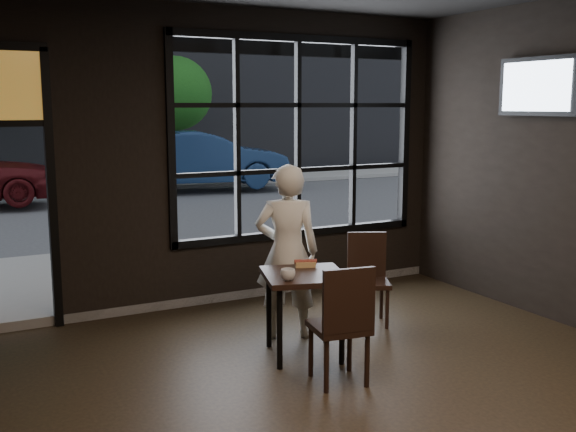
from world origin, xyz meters
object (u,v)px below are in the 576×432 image
man (287,252)px  navy_car (202,160)px  cafe_table (304,314)px  chair_near (339,323)px

man → navy_car: man is taller
cafe_table → navy_car: size_ratio=0.17×
chair_near → man: bearing=-87.5°
cafe_table → chair_near: size_ratio=0.77×
chair_near → man: (0.13, 1.13, 0.34)m
cafe_table → chair_near: bearing=-76.9°
cafe_table → man: man is taller
man → navy_car: 11.01m
navy_car → man: bearing=174.5°
chair_near → navy_car: size_ratio=0.22×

